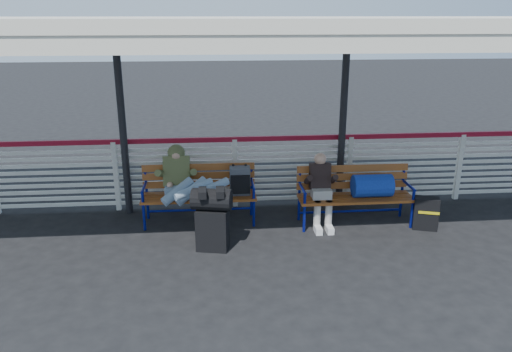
{
  "coord_description": "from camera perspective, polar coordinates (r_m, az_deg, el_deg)",
  "views": [
    {
      "loc": [
        -0.36,
        -6.25,
        3.21
      ],
      "look_at": [
        0.28,
        1.0,
        0.83
      ],
      "focal_mm": 35.0,
      "sensor_mm": 36.0,
      "label": 1
    }
  ],
  "objects": [
    {
      "name": "suitcase_side",
      "position": [
        8.19,
        18.82,
        -4.05
      ],
      "size": [
        0.42,
        0.32,
        0.51
      ],
      "rotation": [
        0.0,
        0.0,
        -0.3
      ],
      "color": "black",
      "rests_on": "ground"
    },
    {
      "name": "canopy",
      "position": [
        7.12,
        -2.27,
        16.71
      ],
      "size": [
        12.6,
        3.6,
        3.16
      ],
      "color": "silver",
      "rests_on": "ground"
    },
    {
      "name": "companion_person",
      "position": [
        7.85,
        7.44,
        -1.53
      ],
      "size": [
        0.32,
        0.66,
        1.15
      ],
      "color": "#B3ACA2",
      "rests_on": "ground"
    },
    {
      "name": "bench_right",
      "position": [
        8.02,
        12.22,
        -1.31
      ],
      "size": [
        1.8,
        0.56,
        0.92
      ],
      "color": "#96401D",
      "rests_on": "ground"
    },
    {
      "name": "traveler_man",
      "position": [
        7.6,
        -7.72,
        -1.08
      ],
      "size": [
        0.94,
        1.64,
        0.77
      ],
      "color": "#92A7C5",
      "rests_on": "ground"
    },
    {
      "name": "ground",
      "position": [
        7.03,
        -1.6,
        -9.08
      ],
      "size": [
        60.0,
        60.0,
        0.0
      ],
      "primitive_type": "plane",
      "color": "black",
      "rests_on": "ground"
    },
    {
      "name": "luggage_stack",
      "position": [
        7.04,
        -5.04,
        -4.68
      ],
      "size": [
        0.6,
        0.42,
        0.91
      ],
      "rotation": [
        0.0,
        0.0,
        -0.21
      ],
      "color": "black",
      "rests_on": "ground"
    },
    {
      "name": "fence",
      "position": [
        8.54,
        -2.43,
        0.71
      ],
      "size": [
        12.08,
        0.08,
        1.24
      ],
      "color": "silver",
      "rests_on": "ground"
    },
    {
      "name": "bench_left",
      "position": [
        7.97,
        -5.15,
        -1.18
      ],
      "size": [
        1.8,
        0.56,
        0.92
      ],
      "color": "#96401D",
      "rests_on": "ground"
    }
  ]
}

